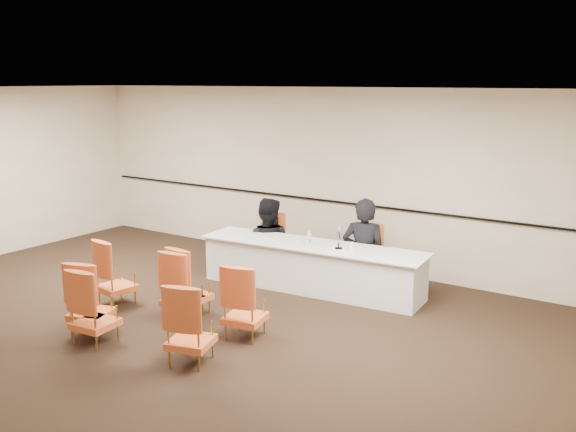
% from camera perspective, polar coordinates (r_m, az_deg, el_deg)
% --- Properties ---
extents(floor, '(10.00, 10.00, 0.00)m').
position_cam_1_polar(floor, '(8.35, -11.93, -10.18)').
color(floor, black).
rests_on(floor, ground).
extents(ceiling, '(10.00, 10.00, 0.00)m').
position_cam_1_polar(ceiling, '(7.74, -12.91, 10.85)').
color(ceiling, silver).
rests_on(ceiling, ground).
extents(wall_back, '(10.00, 0.04, 3.00)m').
position_cam_1_polar(wall_back, '(11.00, 2.80, 3.56)').
color(wall_back, '#C5B49B').
rests_on(wall_back, ground).
extents(wall_rail, '(9.80, 0.04, 0.03)m').
position_cam_1_polar(wall_rail, '(11.04, 2.67, 1.48)').
color(wall_rail, black).
rests_on(wall_rail, wall_back).
extents(panel_table, '(3.58, 1.12, 0.71)m').
position_cam_1_polar(panel_table, '(9.71, 2.12, -4.54)').
color(panel_table, silver).
rests_on(panel_table, ground).
extents(panelist_main, '(0.78, 0.60, 1.89)m').
position_cam_1_polar(panelist_main, '(9.90, 6.76, -3.78)').
color(panelist_main, black).
rests_on(panelist_main, ground).
extents(panelist_main_chair, '(0.54, 0.54, 0.95)m').
position_cam_1_polar(panelist_main_chair, '(9.89, 6.77, -3.56)').
color(panelist_main_chair, '#D84F26').
rests_on(panelist_main_chair, ground).
extents(panelist_second, '(1.03, 0.92, 1.77)m').
position_cam_1_polar(panelist_second, '(10.67, -1.86, -3.05)').
color(panelist_second, black).
rests_on(panelist_second, ground).
extents(panelist_second_chair, '(0.54, 0.54, 0.95)m').
position_cam_1_polar(panelist_second_chair, '(10.64, -1.87, -2.36)').
color(panelist_second_chair, '#D84F26').
rests_on(panelist_second_chair, ground).
extents(papers, '(0.36, 0.31, 0.00)m').
position_cam_1_polar(papers, '(9.34, 4.31, -2.98)').
color(papers, white).
rests_on(papers, panel_table).
extents(microphone, '(0.19, 0.25, 0.31)m').
position_cam_1_polar(microphone, '(9.32, 4.53, -2.03)').
color(microphone, black).
rests_on(microphone, panel_table).
extents(water_bottle, '(0.08, 0.08, 0.22)m').
position_cam_1_polar(water_bottle, '(9.56, 1.87, -1.93)').
color(water_bottle, teal).
rests_on(water_bottle, panel_table).
extents(drinking_glass, '(0.06, 0.06, 0.10)m').
position_cam_1_polar(drinking_glass, '(9.54, 1.71, -2.32)').
color(drinking_glass, silver).
rests_on(drinking_glass, panel_table).
extents(coffee_cup, '(0.08, 0.08, 0.12)m').
position_cam_1_polar(coffee_cup, '(9.26, 5.67, -2.74)').
color(coffee_cup, white).
rests_on(coffee_cup, panel_table).
extents(aud_chair_front_left, '(0.57, 0.57, 0.95)m').
position_cam_1_polar(aud_chair_front_left, '(9.35, -15.07, -4.83)').
color(aud_chair_front_left, '#D84F26').
rests_on(aud_chair_front_left, ground).
extents(aud_chair_front_mid, '(0.54, 0.54, 0.95)m').
position_cam_1_polar(aud_chair_front_mid, '(8.74, -8.73, -5.72)').
color(aud_chair_front_mid, '#D84F26').
rests_on(aud_chair_front_mid, ground).
extents(aud_chair_front_right, '(0.60, 0.60, 0.95)m').
position_cam_1_polar(aud_chair_front_right, '(7.92, -3.86, -7.50)').
color(aud_chair_front_right, '#D84F26').
rests_on(aud_chair_front_right, ground).
extents(aud_chair_back_left, '(0.63, 0.63, 0.95)m').
position_cam_1_polar(aud_chair_back_left, '(8.41, -17.15, -6.86)').
color(aud_chair_back_left, '#D84F26').
rests_on(aud_chair_back_left, ground).
extents(aud_chair_back_mid, '(0.55, 0.55, 0.95)m').
position_cam_1_polar(aud_chair_back_mid, '(8.07, -16.84, -7.64)').
color(aud_chair_back_mid, '#D84F26').
rests_on(aud_chair_back_mid, ground).
extents(aud_chair_back_right, '(0.62, 0.62, 0.95)m').
position_cam_1_polar(aud_chair_back_right, '(7.30, -8.68, -9.37)').
color(aud_chair_back_right, '#D84F26').
rests_on(aud_chair_back_right, ground).
extents(aud_chair_extra, '(0.55, 0.55, 0.95)m').
position_cam_1_polar(aud_chair_extra, '(8.61, -9.33, -6.02)').
color(aud_chair_extra, '#D84F26').
rests_on(aud_chair_extra, ground).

